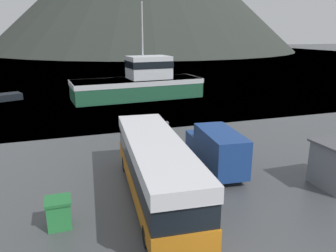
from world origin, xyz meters
TOP-DOWN VIEW (x-y plane):
  - water_surface at (0.00, 138.86)m, footprint 240.00×240.00m
  - tour_bus at (-0.86, 6.88)m, footprint 3.49×11.10m
  - delivery_van at (3.71, 9.27)m, footprint 2.52×6.43m
  - fishing_boat at (4.76, 33.45)m, footprint 16.92×6.75m
  - storage_bin at (-5.61, 5.73)m, footprint 1.09×1.08m
  - mooring_bollard at (3.29, 17.77)m, footprint 0.37×0.37m

SIDE VIEW (x-z plane):
  - water_surface at x=0.00m, z-range 0.00..0.00m
  - mooring_bollard at x=3.29m, z-range 0.04..1.02m
  - storage_bin at x=-5.61m, z-range 0.01..1.33m
  - delivery_van at x=3.71m, z-range 0.06..2.67m
  - tour_bus at x=-0.86m, z-range 0.21..3.31m
  - fishing_boat at x=4.76m, z-range -3.98..7.94m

